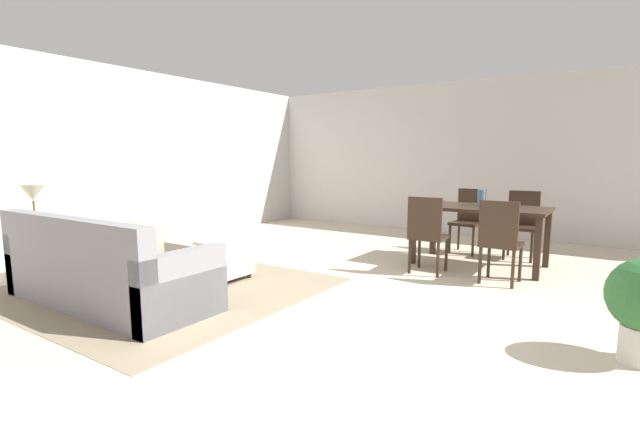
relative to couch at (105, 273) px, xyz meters
The scene contains 15 objects.
ground_plane 2.34m from the couch, 23.12° to the left, with size 10.80×10.80×0.00m, color beige.
wall_back 6.37m from the couch, 70.16° to the left, with size 9.00×0.12×2.70m, color beige.
wall_left 2.95m from the couch, 149.23° to the left, with size 0.12×11.00×2.70m, color beige.
area_rug 0.72m from the couch, 89.73° to the left, with size 3.00×2.80×0.01m, color gray.
couch is the anchor object (origin of this frame).
ottoman_table 1.26m from the couch, 89.64° to the left, with size 1.06×0.47×0.39m.
side_table 1.42m from the couch, behind, with size 0.40×0.40×0.56m.
table_lamp 1.56m from the couch, behind, with size 0.26×0.26×0.53m.
dining_table 4.35m from the couch, 54.78° to the left, with size 1.60×0.87×0.76m.
dining_chair_near_left 3.47m from the couch, 52.70° to the left, with size 0.42×0.42×0.92m.
dining_chair_near_right 4.02m from the couch, 43.35° to the left, with size 0.41×0.41×0.92m.
dining_chair_far_left 4.82m from the couch, 63.54° to the left, with size 0.43×0.43×0.92m.
dining_chair_far_right 5.18m from the couch, 56.34° to the left, with size 0.41×0.41×0.92m.
vase_centerpiece 4.41m from the couch, 55.24° to the left, with size 0.10×0.10×0.21m, color slate.
book_on_ottoman 1.22m from the couch, 86.98° to the left, with size 0.26×0.20×0.03m, color silver.
Camera 1 is at (1.86, -3.23, 1.37)m, focal length 25.53 mm.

